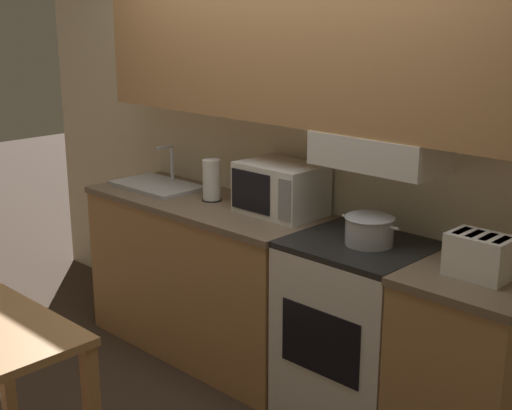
# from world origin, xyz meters

# --- Properties ---
(ground_plane) EXTENTS (16.00, 16.00, 0.00)m
(ground_plane) POSITION_xyz_m (0.00, 0.00, 0.00)
(ground_plane) COLOR #3D2D23
(wall_back) EXTENTS (5.14, 0.38, 2.55)m
(wall_back) POSITION_xyz_m (0.01, -0.06, 1.48)
(wall_back) COLOR beige
(wall_back) RESTS_ON ground_plane
(lower_counter_main) EXTENTS (1.55, 0.60, 0.94)m
(lower_counter_main) POSITION_xyz_m (-0.61, -0.29, 0.47)
(lower_counter_main) COLOR tan
(lower_counter_main) RESTS_ON ground_plane
(lower_counter_right_stub) EXTENTS (0.56, 0.60, 0.94)m
(lower_counter_right_stub) POSITION_xyz_m (1.10, -0.29, 0.47)
(lower_counter_right_stub) COLOR tan
(lower_counter_right_stub) RESTS_ON ground_plane
(stove_range) EXTENTS (0.65, 0.58, 0.94)m
(stove_range) POSITION_xyz_m (0.49, -0.29, 0.47)
(stove_range) COLOR white
(stove_range) RESTS_ON ground_plane
(cooking_pot) EXTENTS (0.32, 0.24, 0.14)m
(cooking_pot) POSITION_xyz_m (0.54, -0.28, 1.01)
(cooking_pot) COLOR #B7BABF
(cooking_pot) RESTS_ON stove_range
(microwave) EXTENTS (0.44, 0.32, 0.28)m
(microwave) POSITION_xyz_m (-0.11, -0.18, 1.08)
(microwave) COLOR white
(microwave) RESTS_ON lower_counter_main
(toaster) EXTENTS (0.26, 0.18, 0.18)m
(toaster) POSITION_xyz_m (1.10, -0.31, 1.03)
(toaster) COLOR white
(toaster) RESTS_ON lower_counter_right_stub
(sink_basin) EXTENTS (0.55, 0.34, 0.25)m
(sink_basin) POSITION_xyz_m (-1.05, -0.29, 0.95)
(sink_basin) COLOR #B7BABF
(sink_basin) RESTS_ON lower_counter_main
(paper_towel_roll) EXTENTS (0.12, 0.12, 0.24)m
(paper_towel_roll) POSITION_xyz_m (-0.58, -0.26, 1.06)
(paper_towel_roll) COLOR black
(paper_towel_roll) RESTS_ON lower_counter_main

